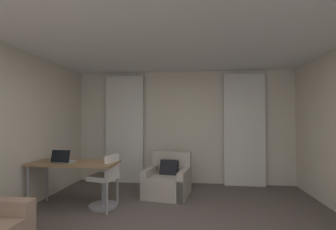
{
  "coord_description": "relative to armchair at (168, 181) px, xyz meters",
  "views": [
    {
      "loc": [
        0.28,
        -2.55,
        1.47
      ],
      "look_at": [
        -0.17,
        1.43,
        1.55
      ],
      "focal_mm": 25.35,
      "sensor_mm": 36.0,
      "label": 1
    }
  ],
  "objects": [
    {
      "name": "ceiling",
      "position": [
        0.25,
        -2.07,
        2.36
      ],
      "size": [
        5.12,
        6.12,
        0.06
      ],
      "primitive_type": "cube",
      "color": "white",
      "rests_on": "wall_left"
    },
    {
      "name": "curtain_right_panel",
      "position": [
        1.62,
        0.83,
        0.98
      ],
      "size": [
        0.9,
        0.06,
        2.5
      ],
      "color": "silver",
      "rests_on": "ground"
    },
    {
      "name": "curtain_left_panel",
      "position": [
        -1.13,
        0.83,
        0.98
      ],
      "size": [
        0.9,
        0.06,
        2.5
      ],
      "color": "silver",
      "rests_on": "ground"
    },
    {
      "name": "armchair",
      "position": [
        0.0,
        0.0,
        0.0
      ],
      "size": [
        0.93,
        0.92,
        0.81
      ],
      "color": "#B2A899",
      "rests_on": "ground"
    },
    {
      "name": "laptop",
      "position": [
        -1.64,
        -0.91,
        0.54
      ],
      "size": [
        0.34,
        0.27,
        0.22
      ],
      "color": "#ADADB2",
      "rests_on": "desk"
    },
    {
      "name": "wall_window",
      "position": [
        0.25,
        0.96,
        1.03
      ],
      "size": [
        5.12,
        0.06,
        2.6
      ],
      "color": "beige",
      "rests_on": "ground"
    },
    {
      "name": "desk",
      "position": [
        -1.49,
        -0.81,
        0.43
      ],
      "size": [
        1.42,
        0.6,
        0.76
      ],
      "color": "olive",
      "rests_on": "ground"
    },
    {
      "name": "desk_chair",
      "position": [
        -0.97,
        -0.75,
        0.12
      ],
      "size": [
        0.48,
        0.48,
        0.88
      ],
      "color": "gray",
      "rests_on": "ground"
    }
  ]
}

